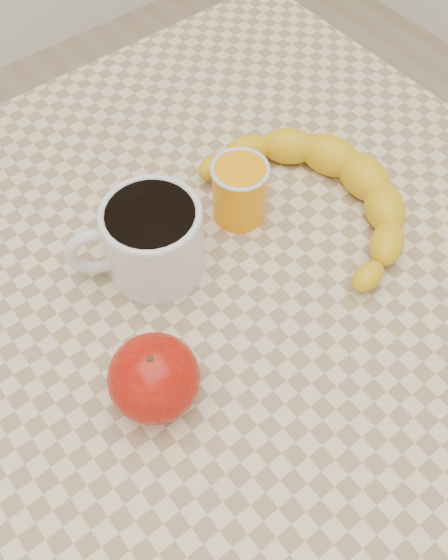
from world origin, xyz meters
TOP-DOWN VIEW (x-y plane):
  - ground at (0.00, 0.00)m, footprint 3.00×3.00m
  - table at (0.00, 0.00)m, footprint 0.80×0.80m
  - coffee_mug at (-0.04, 0.07)m, footprint 0.15×0.13m
  - orange_juice_glass at (0.08, 0.07)m, footprint 0.06×0.06m
  - apple at (-0.12, -0.05)m, footprint 0.10×0.10m
  - banana at (0.15, 0.02)m, footprint 0.22×0.31m

SIDE VIEW (x-z plane):
  - ground at x=0.00m, z-range 0.00..0.00m
  - table at x=0.00m, z-range 0.29..1.04m
  - banana at x=0.15m, z-range 0.75..0.80m
  - orange_juice_glass at x=0.08m, z-range 0.75..0.82m
  - apple at x=-0.12m, z-range 0.75..0.83m
  - coffee_mug at x=-0.04m, z-range 0.75..0.84m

